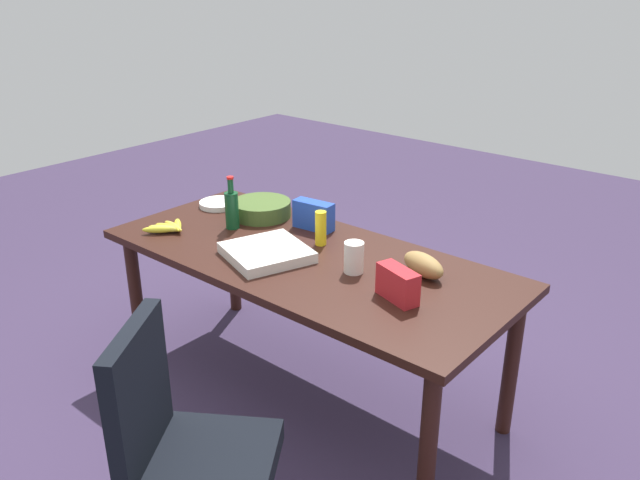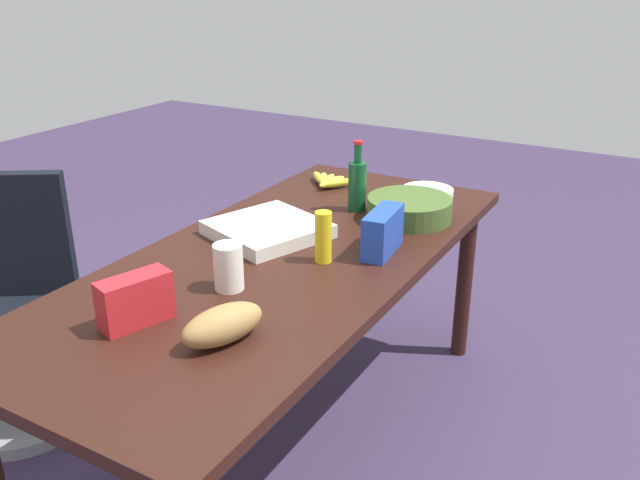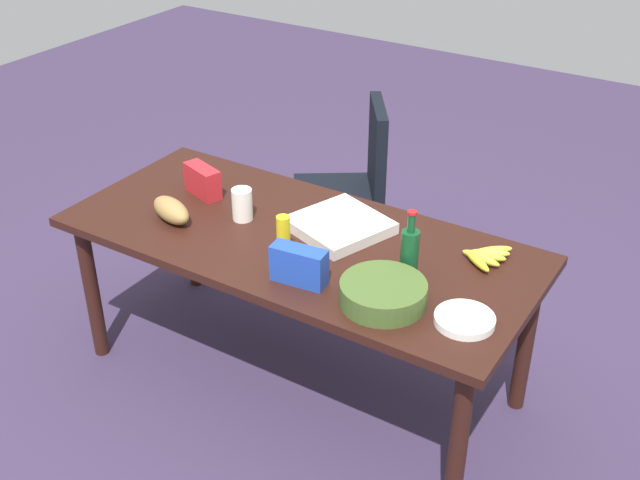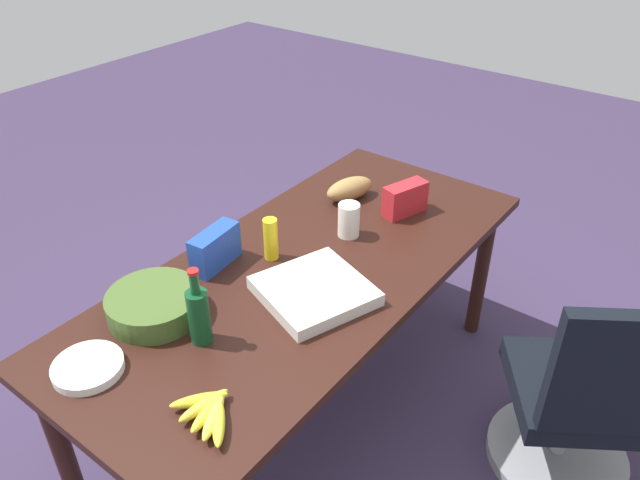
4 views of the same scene
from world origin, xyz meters
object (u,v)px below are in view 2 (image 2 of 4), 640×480
object	(u,v)px
mustard_bottle	(323,237)
chip_bag_red	(135,300)
mayo_jar	(228,267)
banana_bunch	(328,180)
chip_bag_blue	(383,232)
wine_bottle	(357,184)
salad_bowl	(409,209)
office_chair	(15,331)
bread_loaf	(223,325)
conference_table	(282,277)
pizza_box	(268,229)
paper_plate_stack	(427,192)

from	to	relation	value
mustard_bottle	chip_bag_red	bearing A→B (deg)	158.85
mayo_jar	banana_bunch	bearing A→B (deg)	12.95
mayo_jar	chip_bag_blue	size ratio (longest dim) A/B	0.66
wine_bottle	salad_bowl	size ratio (longest dim) A/B	0.87
office_chair	salad_bowl	xyz separation A→B (m)	(0.89, -1.27, 0.46)
bread_loaf	chip_bag_red	bearing A→B (deg)	98.59
office_chair	conference_table	bearing A→B (deg)	-70.96
bread_loaf	conference_table	bearing A→B (deg)	17.72
office_chair	mustard_bottle	size ratio (longest dim) A/B	5.48
salad_bowl	chip_bag_blue	world-z (taller)	chip_bag_blue
wine_bottle	pizza_box	size ratio (longest dim) A/B	0.79
wine_bottle	bread_loaf	bearing A→B (deg)	-171.60
bread_loaf	salad_bowl	world-z (taller)	bread_loaf
mayo_jar	pizza_box	world-z (taller)	mayo_jar
mayo_jar	paper_plate_stack	world-z (taller)	mayo_jar
mayo_jar	mustard_bottle	xyz separation A→B (m)	(0.32, -0.15, 0.01)
salad_bowl	chip_bag_blue	bearing A→B (deg)	-172.27
office_chair	pizza_box	world-z (taller)	office_chair
chip_bag_red	chip_bag_blue	size ratio (longest dim) A/B	0.91
chip_bag_red	conference_table	bearing A→B (deg)	-8.86
conference_table	salad_bowl	world-z (taller)	salad_bowl
wine_bottle	office_chair	bearing A→B (deg)	130.32
conference_table	office_chair	distance (m)	1.14
chip_bag_red	wine_bottle	size ratio (longest dim) A/B	0.70
wine_bottle	chip_bag_blue	xyz separation A→B (m)	(-0.34, -0.27, -0.03)
bread_loaf	chip_bag_blue	world-z (taller)	chip_bag_blue
mustard_bottle	salad_bowl	bearing A→B (deg)	-10.24
conference_table	chip_bag_red	world-z (taller)	chip_bag_red
office_chair	wine_bottle	world-z (taller)	wine_bottle
mayo_jar	pizza_box	distance (m)	0.44
office_chair	chip_bag_red	size ratio (longest dim) A/B	4.77
conference_table	office_chair	world-z (taller)	office_chair
conference_table	chip_bag_blue	xyz separation A→B (m)	(0.20, -0.29, 0.16)
mayo_jar	pizza_box	xyz separation A→B (m)	(0.41, 0.14, -0.05)
wine_bottle	paper_plate_stack	world-z (taller)	wine_bottle
office_chair	mayo_jar	size ratio (longest dim) A/B	6.59
chip_bag_red	banana_bunch	size ratio (longest dim) A/B	0.83
bread_loaf	banana_bunch	distance (m)	1.36
wine_bottle	salad_bowl	bearing A→B (deg)	-88.26
banana_bunch	salad_bowl	bearing A→B (deg)	-113.60
chip_bag_red	chip_bag_blue	distance (m)	0.87
bread_loaf	office_chair	bearing A→B (deg)	80.88
office_chair	chip_bag_blue	distance (m)	1.50
conference_table	bread_loaf	distance (m)	0.59
office_chair	bread_loaf	size ratio (longest dim) A/B	3.97
conference_table	bread_loaf	bearing A→B (deg)	-162.28
chip_bag_red	chip_bag_blue	world-z (taller)	chip_bag_blue
bread_loaf	salad_bowl	bearing A→B (deg)	-3.37
paper_plate_stack	bread_loaf	distance (m)	1.39
paper_plate_stack	pizza_box	bearing A→B (deg)	155.19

